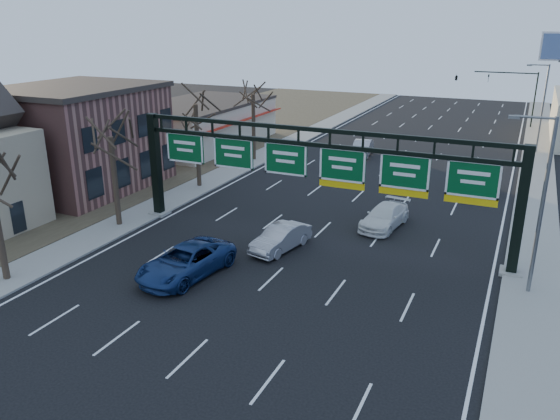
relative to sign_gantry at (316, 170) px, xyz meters
The scene contains 19 objects.
ground 9.24m from the sign_gantry, 91.15° to the right, with size 160.00×160.00×0.00m, color black.
sidewalk_left 18.24m from the sign_gantry, 137.20° to the left, with size 3.00×120.00×0.12m, color gray.
sidewalk_right 18.02m from the sign_gantry, 43.51° to the left, with size 3.00×120.00×0.12m, color gray.
dirt_strip_left 28.25m from the sign_gantry, 154.50° to the left, with size 21.00×120.00×0.06m, color #473D2B.
lane_markings 12.86m from the sign_gantry, 90.76° to the left, with size 21.60×120.00×0.01m, color white.
sign_gantry is the anchor object (origin of this frame).
brick_block 21.87m from the sign_gantry, behind, with size 10.40×12.40×8.30m.
cream_strip 30.24m from the sign_gantry, 135.86° to the left, with size 10.90×18.40×4.70m.
tree_gantry 13.53m from the sign_gantry, 166.97° to the right, with size 3.60×3.60×8.48m.
tree_mid 15.08m from the sign_gantry, 151.63° to the left, with size 3.60×3.60×9.24m.
tree_far 21.57m from the sign_gantry, 127.32° to the left, with size 3.60×3.60×8.86m.
streetlight_near 12.48m from the sign_gantry, ahead, with size 2.15×0.22×9.00m.
streetlight_far 34.29m from the sign_gantry, 68.96° to the left, with size 2.15×0.22×9.00m.
traffic_signal_mast 47.33m from the sign_gantry, 83.29° to the left, with size 10.16×0.54×7.00m.
car_blue_suv 9.57m from the sign_gantry, 120.92° to the right, with size 2.79×6.04×1.68m, color navy.
car_silver_sedan 4.65m from the sign_gantry, 121.53° to the right, with size 1.58×4.54×1.50m, color #9D9DA1.
car_white_wagon 6.66m from the sign_gantry, 51.04° to the left, with size 2.07×5.09×1.48m, color white.
car_grey_far 17.23m from the sign_gantry, 60.59° to the left, with size 1.90×4.72×1.61m, color #434648.
car_silver_distant 23.80m from the sign_gantry, 99.19° to the left, with size 1.66×4.77×1.57m, color #A4A4A9.
Camera 1 is at (11.42, -21.87, 13.17)m, focal length 35.00 mm.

